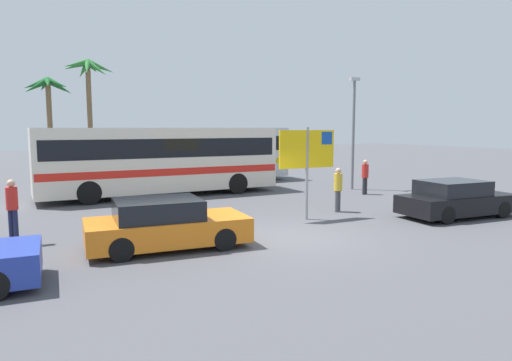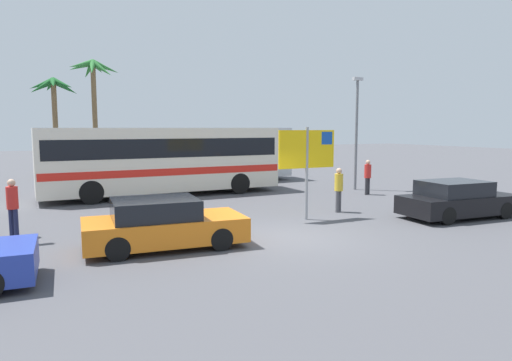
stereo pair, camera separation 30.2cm
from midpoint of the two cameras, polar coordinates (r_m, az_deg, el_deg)
The scene contains 12 objects.
ground at distance 13.51m, azimuth 3.88°, elevation -7.04°, with size 120.00×120.00×0.00m, color #4C4C51.
bus_front_coach at distance 21.97m, azimuth -12.20°, elevation 2.80°, with size 10.99×2.71×3.17m.
bus_rear_coach at distance 26.66m, azimuth -7.92°, elevation 3.52°, with size 10.99×2.71×3.17m.
ferry_sign at distance 15.85m, azimuth 5.98°, elevation 3.46°, with size 2.20×0.11×3.20m.
car_black at distance 17.77m, azimuth 23.18°, elevation -2.18°, with size 4.35×2.13×1.32m.
car_orange at distance 12.41m, azimuth -11.94°, elevation -5.38°, with size 4.33×2.27×1.32m.
pedestrian_crossing_lot at distance 17.54m, azimuth 9.70°, elevation -0.69°, with size 0.32×0.32×1.68m.
pedestrian_near_sign at distance 22.44m, azimuth 13.06°, elevation 0.78°, with size 0.32×0.32×1.66m.
pedestrian_by_bus at distance 15.06m, azimuth -28.61°, elevation -2.53°, with size 0.32×0.32×1.70m.
lamp_post_left_side at distance 24.05m, azimuth 11.69°, elevation 6.43°, with size 0.56×0.20×5.71m.
palm_tree_seaside at distance 32.33m, azimuth -20.44°, elevation 11.61°, with size 3.37×3.25×7.61m.
palm_tree_inland at distance 32.14m, azimuth -24.66°, elevation 9.64°, with size 3.08×3.25×6.35m.
Camera 1 is at (-7.08, -11.07, 3.18)m, focal length 32.11 mm.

